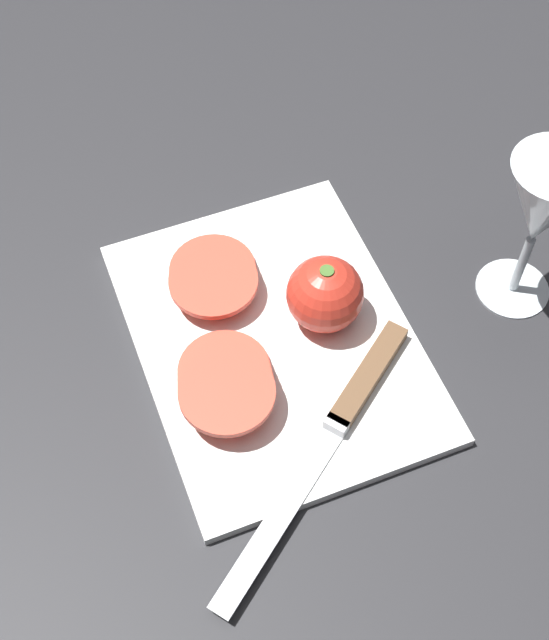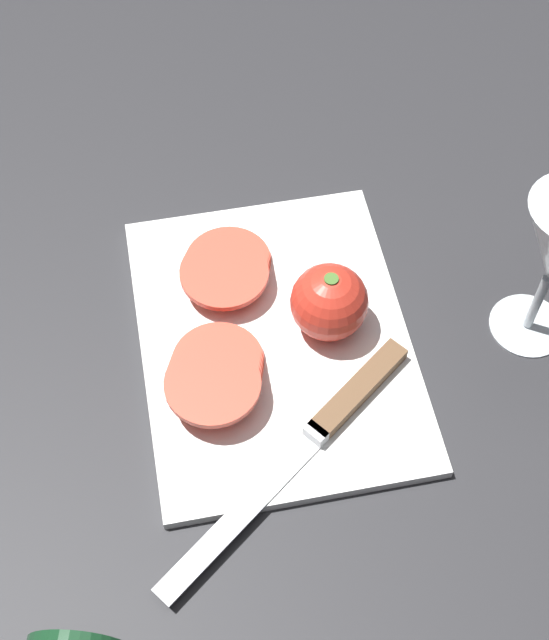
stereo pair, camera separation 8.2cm
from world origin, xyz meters
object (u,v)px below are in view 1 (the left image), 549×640
Objects in this scene: knife at (352,401)px; tomato_slice_stack_near at (226,381)px; wine_glass at (543,209)px; whole_tomato at (325,294)px; tomato_slice_stack_far at (213,275)px.

knife is 0.11m from tomato_slice_stack_near.
knife is at bearing -72.28° from wine_glass.
wine_glass is at bearing 80.52° from whole_tomato.
tomato_slice_stack_near reaches higher than tomato_slice_stack_far.
whole_tomato is 0.10m from knife.
whole_tomato is at bearing 48.55° from tomato_slice_stack_far.
whole_tomato is 0.66× the size of tomato_slice_stack_far.
whole_tomato is 0.61× the size of tomato_slice_stack_near.
whole_tomato is 0.12m from tomato_slice_stack_near.
whole_tomato is (-0.03, -0.19, -0.07)m from wine_glass.
tomato_slice_stack_far is at bearing -131.45° from whole_tomato.
wine_glass is at bearing 91.93° from tomato_slice_stack_near.
tomato_slice_stack_far is at bearing -104.77° from knife.
tomato_slice_stack_near is at bearing -88.07° from wine_glass.
knife is 2.31× the size of tomato_slice_stack_far.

